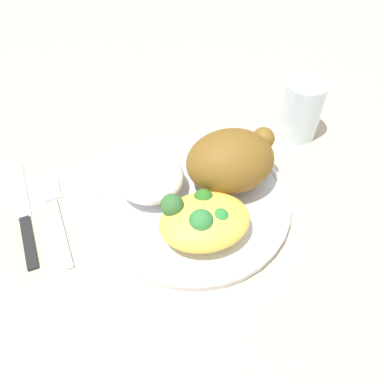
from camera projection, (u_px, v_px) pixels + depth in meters
The scene contains 8 objects.
ground_plane at pixel (192, 205), 0.50m from camera, with size 2.00×2.00×0.00m, color #CEB592.
plate at pixel (192, 201), 0.50m from camera, with size 0.25×0.25×0.02m.
roasted_chicken at pixel (231, 160), 0.48m from camera, with size 0.12×0.09×0.07m.
rice_pile at pixel (150, 178), 0.49m from camera, with size 0.09×0.09×0.04m, color white.
mac_cheese_with_broccoli at pixel (206, 219), 0.44m from camera, with size 0.11×0.08×0.05m.
fork at pixel (58, 214), 0.49m from camera, with size 0.03×0.14×0.01m.
knife at pixel (24, 218), 0.49m from camera, with size 0.04×0.19×0.01m.
water_glass at pixel (301, 109), 0.57m from camera, with size 0.06×0.06×0.09m, color silver.
Camera 1 is at (-0.09, -0.31, 0.39)m, focal length 36.42 mm.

